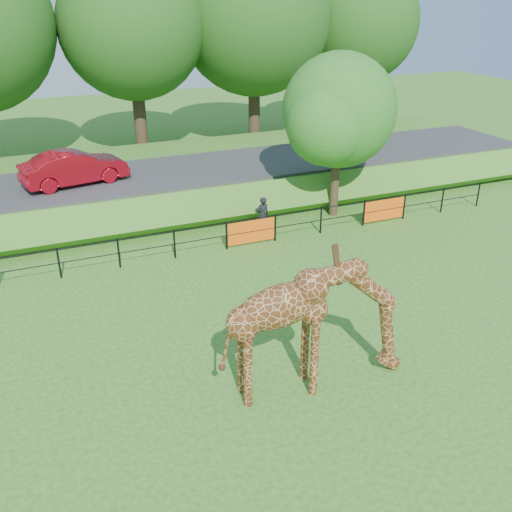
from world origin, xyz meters
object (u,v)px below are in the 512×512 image
at_px(tree_east, 341,115).
at_px(giraffe, 316,327).
at_px(car_red, 74,168).
at_px(visitor, 262,215).

bearing_deg(tree_east, giraffe, -122.54).
bearing_deg(car_red, visitor, -138.64).
bearing_deg(giraffe, car_red, 111.08).
distance_m(car_red, tree_east, 11.21).
relative_size(car_red, visitor, 2.87).
bearing_deg(car_red, giraffe, -177.02).
bearing_deg(visitor, car_red, -40.46).
relative_size(giraffe, car_red, 1.08).
distance_m(giraffe, tree_east, 12.22).
height_order(giraffe, visitor, giraffe).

